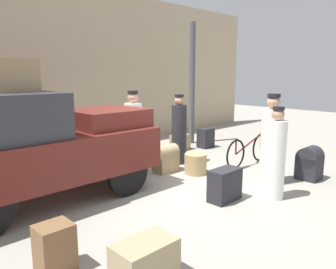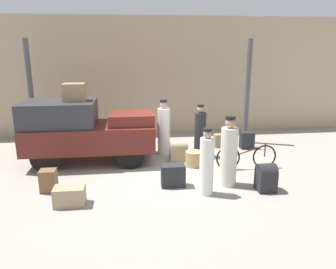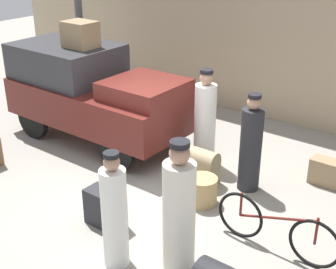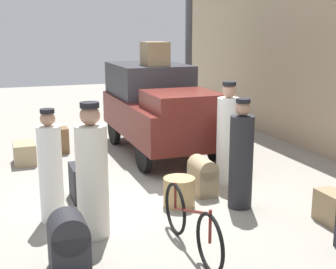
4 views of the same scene
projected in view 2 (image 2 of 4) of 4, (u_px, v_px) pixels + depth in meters
ground_plane at (162, 169)px, 9.36m from camera, size 30.00×30.00×0.00m
station_building_facade at (151, 77)px, 12.68m from camera, size 16.00×0.15×4.50m
canopy_pillar_left at (31, 96)px, 10.63m from camera, size 0.18×0.18×3.64m
canopy_pillar_right at (247, 92)px, 11.48m from camera, size 0.18×0.18×3.64m
truck at (85, 129)px, 9.66m from camera, size 3.75×1.67×1.86m
bicycle at (246, 157)px, 9.25m from camera, size 1.76×0.04×0.73m
wicker_basket at (194, 159)px, 9.51m from camera, size 0.48×0.48×0.44m
porter_carrying_trunk at (164, 130)px, 10.42m from camera, size 0.39×0.39×1.78m
porter_lifting_near_truck at (207, 164)px, 7.57m from camera, size 0.33×0.33×1.60m
porter_with_bicycle at (200, 133)px, 10.23m from camera, size 0.36×0.36×1.66m
porter_standing_middle at (229, 154)px, 8.06m from camera, size 0.41×0.41×1.77m
trunk_wicker_pale at (222, 140)px, 11.37m from camera, size 0.56×0.30×0.44m
suitcase_black_upright at (266, 177)px, 7.85m from camera, size 0.43×0.43×0.68m
trunk_umber_medium at (173, 176)px, 8.11m from camera, size 0.59×0.32×0.55m
suitcase_tan_flat at (70, 196)px, 7.16m from camera, size 0.66×0.42×0.42m
suitcase_small_leather at (247, 140)px, 11.16m from camera, size 0.44×0.32×0.57m
trunk_barrel_dark at (179, 150)px, 9.98m from camera, size 0.54×0.33×0.61m
trunk_large_brown at (48, 181)px, 7.83m from camera, size 0.38×0.33×0.54m
trunk_on_truck_roof at (74, 92)px, 9.35m from camera, size 0.62×0.49×0.50m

